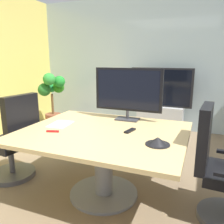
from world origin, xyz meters
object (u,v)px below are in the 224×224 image
object	(u,v)px
wall_display_unit	(160,111)
remote_control	(130,131)
conference_table	(103,147)
tv_monitor	(128,91)
conference_phone	(158,141)
office_chair_right	(221,174)
potted_plant	(53,96)
office_chair_left	(15,144)

from	to	relation	value
wall_display_unit	remote_control	world-z (taller)	wall_display_unit
conference_table	remote_control	bearing A→B (deg)	17.16
tv_monitor	conference_phone	xyz separation A→B (m)	(0.51, -0.72, -0.33)
tv_monitor	remote_control	distance (m)	0.59
conference_table	office_chair_right	bearing A→B (deg)	2.13
office_chair_right	tv_monitor	size ratio (longest dim) A/B	1.30
tv_monitor	remote_control	bearing A→B (deg)	-68.99
office_chair_right	remote_control	size ratio (longest dim) A/B	6.41
potted_plant	remote_control	size ratio (longest dim) A/B	7.03
potted_plant	remote_control	bearing A→B (deg)	-39.00
potted_plant	conference_phone	bearing A→B (deg)	-38.89
office_chair_right	remote_control	distance (m)	0.95
wall_display_unit	potted_plant	xyz separation A→B (m)	(-2.24, -0.49, 0.24)
conference_table	conference_phone	size ratio (longest dim) A/B	7.81
conference_table	wall_display_unit	world-z (taller)	wall_display_unit
office_chair_right	conference_table	bearing A→B (deg)	96.64
conference_phone	remote_control	xyz separation A→B (m)	(-0.34, 0.27, -0.02)
tv_monitor	conference_table	bearing A→B (deg)	-100.53
office_chair_left	tv_monitor	distance (m)	1.55
potted_plant	office_chair_left	bearing A→B (deg)	-66.34
wall_display_unit	conference_phone	bearing A→B (deg)	-80.53
conference_table	remote_control	size ratio (longest dim) A/B	10.11
potted_plant	remote_control	xyz separation A→B (m)	(2.34, -1.90, 0.07)
conference_table	office_chair_left	size ratio (longest dim) A/B	1.58
wall_display_unit	potted_plant	world-z (taller)	wall_display_unit
office_chair_right	remote_control	world-z (taller)	office_chair_right
conference_table	office_chair_left	bearing A→B (deg)	-176.23
office_chair_left	potted_plant	world-z (taller)	potted_plant
office_chair_left	tv_monitor	world-z (taller)	tv_monitor
office_chair_right	wall_display_unit	xyz separation A→B (m)	(-1.00, 2.42, -0.01)
tv_monitor	remote_control	world-z (taller)	tv_monitor
conference_table	potted_plant	bearing A→B (deg)	136.32
office_chair_right	potted_plant	world-z (taller)	potted_plant
potted_plant	remote_control	world-z (taller)	potted_plant
conference_table	conference_phone	bearing A→B (deg)	-16.96
wall_display_unit	potted_plant	distance (m)	2.31
wall_display_unit	office_chair_right	bearing A→B (deg)	-67.56
wall_display_unit	remote_control	bearing A→B (deg)	-87.62
conference_phone	potted_plant	bearing A→B (deg)	141.11
remote_control	wall_display_unit	bearing A→B (deg)	104.93
conference_table	tv_monitor	distance (m)	0.76
tv_monitor	conference_phone	bearing A→B (deg)	-54.28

